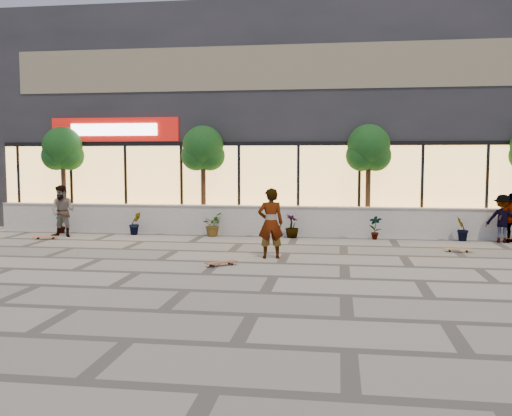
# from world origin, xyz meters

# --- Properties ---
(ground) EXTENTS (80.00, 80.00, 0.00)m
(ground) POSITION_xyz_m (0.00, 0.00, 0.00)
(ground) COLOR gray
(ground) RESTS_ON ground
(planter_wall) EXTENTS (22.00, 0.42, 1.04)m
(planter_wall) POSITION_xyz_m (0.00, 7.00, 0.52)
(planter_wall) COLOR silver
(planter_wall) RESTS_ON ground
(retail_building) EXTENTS (24.00, 9.17, 8.50)m
(retail_building) POSITION_xyz_m (-0.00, 12.49, 4.25)
(retail_building) COLOR #222327
(retail_building) RESTS_ON ground
(shrub_a) EXTENTS (0.43, 0.29, 0.81)m
(shrub_a) POSITION_xyz_m (-8.50, 6.45, 0.41)
(shrub_a) COLOR #103411
(shrub_a) RESTS_ON ground
(shrub_b) EXTENTS (0.57, 0.57, 0.81)m
(shrub_b) POSITION_xyz_m (-5.70, 6.45, 0.41)
(shrub_b) COLOR #103411
(shrub_b) RESTS_ON ground
(shrub_c) EXTENTS (0.68, 0.77, 0.81)m
(shrub_c) POSITION_xyz_m (-2.90, 6.45, 0.41)
(shrub_c) COLOR #103411
(shrub_c) RESTS_ON ground
(shrub_d) EXTENTS (0.64, 0.64, 0.81)m
(shrub_d) POSITION_xyz_m (-0.10, 6.45, 0.41)
(shrub_d) COLOR #103411
(shrub_d) RESTS_ON ground
(shrub_e) EXTENTS (0.46, 0.35, 0.81)m
(shrub_e) POSITION_xyz_m (2.70, 6.45, 0.41)
(shrub_e) COLOR #103411
(shrub_e) RESTS_ON ground
(shrub_f) EXTENTS (0.55, 0.57, 0.81)m
(shrub_f) POSITION_xyz_m (5.50, 6.45, 0.41)
(shrub_f) COLOR #103411
(shrub_f) RESTS_ON ground
(tree_west) EXTENTS (1.60, 1.50, 3.92)m
(tree_west) POSITION_xyz_m (-9.00, 7.70, 2.99)
(tree_west) COLOR #422717
(tree_west) RESTS_ON ground
(tree_midwest) EXTENTS (1.60, 1.50, 3.92)m
(tree_midwest) POSITION_xyz_m (-3.50, 7.70, 2.99)
(tree_midwest) COLOR #422717
(tree_midwest) RESTS_ON ground
(tree_mideast) EXTENTS (1.60, 1.50, 3.92)m
(tree_mideast) POSITION_xyz_m (2.50, 7.70, 2.99)
(tree_mideast) COLOR #422717
(tree_mideast) RESTS_ON ground
(skater_center) EXTENTS (0.79, 0.61, 1.92)m
(skater_center) POSITION_xyz_m (-0.35, 2.38, 0.96)
(skater_center) COLOR white
(skater_center) RESTS_ON ground
(skater_left) EXTENTS (0.89, 0.71, 1.79)m
(skater_left) POSITION_xyz_m (-7.95, 5.50, 0.90)
(skater_left) COLOR tan
(skater_left) RESTS_ON ground
(skater_right_near) EXTENTS (1.03, 0.69, 1.62)m
(skater_right_near) POSITION_xyz_m (7.00, 6.30, 0.81)
(skater_right_near) COLOR silver
(skater_right_near) RESTS_ON ground
(skater_right_far) EXTENTS (1.10, 0.77, 1.55)m
(skater_right_far) POSITION_xyz_m (6.70, 6.30, 0.78)
(skater_right_far) COLOR maroon
(skater_right_far) RESTS_ON ground
(skateboard_center) EXTENTS (0.80, 0.71, 0.10)m
(skateboard_center) POSITION_xyz_m (-1.46, 1.08, 0.09)
(skateboard_center) COLOR brown
(skateboard_center) RESTS_ON ground
(skateboard_left) EXTENTS (0.84, 0.39, 0.10)m
(skateboard_left) POSITION_xyz_m (-8.29, 4.91, 0.08)
(skateboard_left) COLOR #BB5923
(skateboard_left) RESTS_ON ground
(skateboard_right_near) EXTENTS (0.79, 0.25, 0.09)m
(skateboard_right_near) POSITION_xyz_m (4.93, 4.16, 0.08)
(skateboard_right_near) COLOR olive
(skateboard_right_near) RESTS_ON ground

